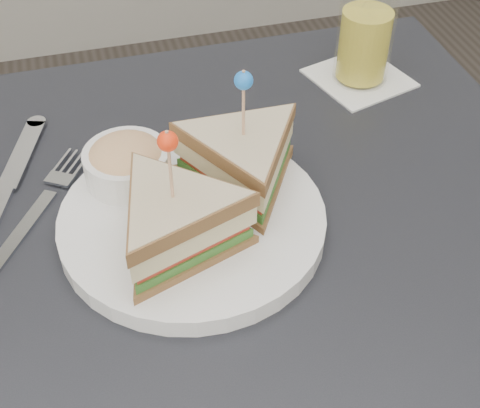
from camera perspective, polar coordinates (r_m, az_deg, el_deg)
name	(u,v)px	position (r m, az deg, el deg)	size (l,w,h in m)	color
table	(234,294)	(0.75, -0.54, -7.70)	(0.80, 0.80, 0.75)	black
plate_meal	(198,194)	(0.68, -3.61, 0.86)	(0.34, 0.33, 0.16)	white
cutlery_fork	(42,204)	(0.76, -16.55, 0.01)	(0.13, 0.19, 0.01)	silver
cutlery_knife	(9,183)	(0.80, -19.10, 1.68)	(0.09, 0.23, 0.01)	silver
drink_set	(365,35)	(0.91, 10.63, 13.97)	(0.14, 0.14, 0.15)	white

